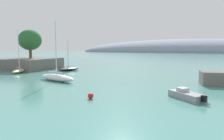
# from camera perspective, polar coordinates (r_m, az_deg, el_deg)

# --- Properties ---
(shore_outcrop) EXTENTS (15.68, 12.91, 2.69)m
(shore_outcrop) POSITION_cam_1_polar(r_m,az_deg,el_deg) (59.85, -22.45, 1.65)
(shore_outcrop) COLOR #66605B
(shore_outcrop) RESTS_ON ground
(tree_clump_shore) EXTENTS (5.92, 5.92, 7.40)m
(tree_clump_shore) POSITION_cam_1_polar(r_m,az_deg,el_deg) (59.85, -21.15, 7.51)
(tree_clump_shore) COLOR brown
(tree_clump_shore) RESTS_ON shore_outcrop
(distant_ridge) EXTENTS (278.90, 78.89, 30.68)m
(distant_ridge) POSITION_cam_1_polar(r_m,az_deg,el_deg) (259.92, 20.98, 4.42)
(distant_ridge) COLOR gray
(distant_ridge) RESTS_ON ground
(sailboat_black_near_shore) EXTENTS (4.20, 5.99, 7.13)m
(sailboat_black_near_shore) POSITION_cam_1_polar(r_m,az_deg,el_deg) (51.10, -11.64, 0.31)
(sailboat_black_near_shore) COLOR black
(sailboat_black_near_shore) RESTS_ON water
(sailboat_sand_mid_mooring) EXTENTS (4.68, 7.17, 9.31)m
(sailboat_sand_mid_mooring) POSITION_cam_1_polar(r_m,az_deg,el_deg) (50.56, -23.55, -0.08)
(sailboat_sand_mid_mooring) COLOR #C6B284
(sailboat_sand_mid_mooring) RESTS_ON water
(sailboat_white_outer_mooring) EXTENTS (8.30, 3.97, 9.63)m
(sailboat_white_outer_mooring) POSITION_cam_1_polar(r_m,az_deg,el_deg) (35.81, -14.63, -1.92)
(sailboat_white_outer_mooring) COLOR white
(sailboat_white_outer_mooring) RESTS_ON water
(motorboat_grey_alongside_breakwater) EXTENTS (4.05, 3.97, 1.10)m
(motorboat_grey_alongside_breakwater) POSITION_cam_1_polar(r_m,az_deg,el_deg) (24.03, 19.37, -6.39)
(motorboat_grey_alongside_breakwater) COLOR gray
(motorboat_grey_alongside_breakwater) RESTS_ON water
(mooring_buoy_red) EXTENTS (0.62, 0.62, 0.62)m
(mooring_buoy_red) POSITION_cam_1_polar(r_m,az_deg,el_deg) (22.86, -5.77, -6.92)
(mooring_buoy_red) COLOR red
(mooring_buoy_red) RESTS_ON water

